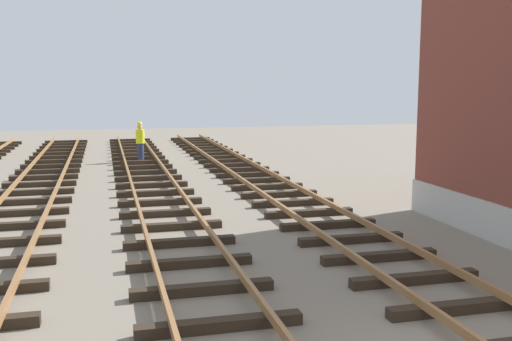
% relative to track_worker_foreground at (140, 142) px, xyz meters
% --- Properties ---
extents(track_worker_foreground, '(0.40, 0.40, 1.87)m').
position_rel_track_worker_foreground_xyz_m(track_worker_foreground, '(0.00, 0.00, 0.00)').
color(track_worker_foreground, '#262D4C').
rests_on(track_worker_foreground, ground).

